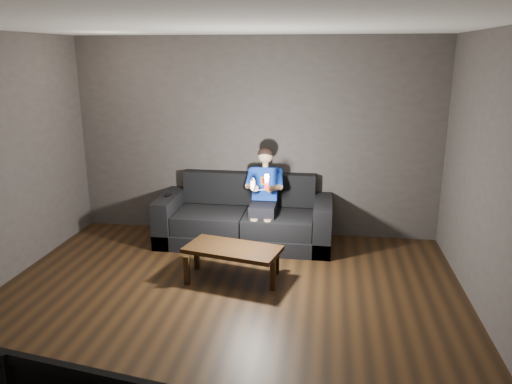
# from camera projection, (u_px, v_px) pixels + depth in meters

# --- Properties ---
(floor) EXTENTS (5.00, 5.00, 0.00)m
(floor) POSITION_uv_depth(u_px,v_px,m) (217.00, 319.00, 4.78)
(floor) COLOR black
(floor) RESTS_ON ground
(back_wall) EXTENTS (5.00, 0.04, 2.70)m
(back_wall) POSITION_uv_depth(u_px,v_px,m) (255.00, 138.00, 6.80)
(back_wall) COLOR #3A3432
(back_wall) RESTS_ON ground
(front_wall) EXTENTS (5.00, 0.04, 2.70)m
(front_wall) POSITION_uv_depth(u_px,v_px,m) (76.00, 335.00, 2.04)
(front_wall) COLOR #3A3432
(front_wall) RESTS_ON ground
(ceiling) EXTENTS (5.00, 5.00, 0.02)m
(ceiling) POSITION_uv_depth(u_px,v_px,m) (210.00, 23.00, 4.06)
(ceiling) COLOR silver
(ceiling) RESTS_ON back_wall
(sofa) EXTENTS (2.29, 0.99, 0.88)m
(sofa) POSITION_uv_depth(u_px,v_px,m) (245.00, 221.00, 6.70)
(sofa) COLOR black
(sofa) RESTS_ON floor
(child) EXTENTS (0.49, 0.60, 1.20)m
(child) POSITION_uv_depth(u_px,v_px,m) (264.00, 189.00, 6.48)
(child) COLOR black
(child) RESTS_ON sofa
(wii_remote_red) EXTENTS (0.05, 0.07, 0.20)m
(wii_remote_red) POSITION_uv_depth(u_px,v_px,m) (267.00, 182.00, 5.96)
(wii_remote_red) COLOR red
(wii_remote_red) RESTS_ON child
(nunchuk_white) EXTENTS (0.08, 0.11, 0.17)m
(nunchuk_white) POSITION_uv_depth(u_px,v_px,m) (253.00, 184.00, 6.00)
(nunchuk_white) COLOR white
(nunchuk_white) RESTS_ON child
(wii_remote_black) EXTENTS (0.05, 0.14, 0.03)m
(wii_remote_black) POSITION_uv_depth(u_px,v_px,m) (169.00, 195.00, 6.67)
(wii_remote_black) COLOR black
(wii_remote_black) RESTS_ON sofa
(coffee_table) EXTENTS (1.13, 0.74, 0.38)m
(coffee_table) POSITION_uv_depth(u_px,v_px,m) (233.00, 252.00, 5.56)
(coffee_table) COLOR black
(coffee_table) RESTS_ON floor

